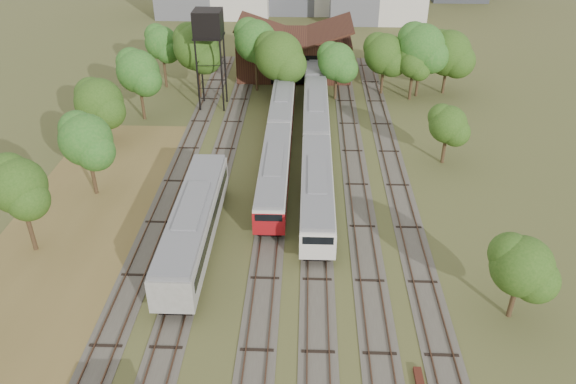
{
  "coord_description": "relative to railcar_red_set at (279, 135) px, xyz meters",
  "views": [
    {
      "loc": [
        0.99,
        -22.77,
        27.84
      ],
      "look_at": [
        -0.55,
        19.22,
        2.5
      ],
      "focal_mm": 35.0,
      "sensor_mm": 36.0,
      "label": 1
    }
  ],
  "objects": [
    {
      "name": "old_grey_coach",
      "position": [
        -6.0,
        -17.93,
        0.38
      ],
      "size": [
        3.2,
        18.0,
        3.96
      ],
      "color": "black",
      "rests_on": "ground"
    },
    {
      "name": "maintenance_shed",
      "position": [
        1.0,
        25.57,
        1.14
      ],
      "size": [
        16.45,
        11.55,
        7.58
      ],
      "color": "#391B15",
      "rests_on": "ground"
    },
    {
      "name": "dry_grass_patch",
      "position": [
        -16.0,
        -24.41,
        -1.76
      ],
      "size": [
        14.0,
        60.0,
        0.04
      ],
      "primitive_type": "cube",
      "color": "brown",
      "rests_on": "ground"
    },
    {
      "name": "railcar_green_set",
      "position": [
        4.0,
        5.53,
        0.11
      ],
      "size": [
        2.89,
        52.08,
        3.57
      ],
      "color": "black",
      "rests_on": "ground"
    },
    {
      "name": "railcar_red_set",
      "position": [
        0.0,
        0.0,
        0.0
      ],
      "size": [
        2.72,
        34.58,
        3.36
      ],
      "color": "black",
      "rests_on": "ground"
    },
    {
      "name": "tree_band_right",
      "position": [
        17.12,
        -6.33,
        2.74
      ],
      "size": [
        4.9,
        44.7,
        6.79
      ],
      "color": "#382616",
      "rests_on": "ground"
    },
    {
      "name": "water_tower",
      "position": [
        -9.05,
        12.11,
        8.45
      ],
      "size": [
        3.51,
        3.51,
        12.13
      ],
      "color": "black",
      "rests_on": "ground"
    },
    {
      "name": "tracks",
      "position": [
        1.33,
        -7.41,
        -1.74
      ],
      "size": [
        24.6,
        80.0,
        0.19
      ],
      "color": "#4C473D",
      "rests_on": "ground"
    },
    {
      "name": "railcar_rear",
      "position": [
        0.0,
        27.25,
        0.07
      ],
      "size": [
        2.83,
        16.08,
        3.5
      ],
      "color": "black",
      "rests_on": "ground"
    },
    {
      "name": "tree_band_left",
      "position": [
        -18.4,
        -10.2,
        3.71
      ],
      "size": [
        7.72,
        50.82,
        8.53
      ],
      "color": "#382616",
      "rests_on": "ground"
    },
    {
      "name": "tree_band_far",
      "position": [
        4.54,
        16.55,
        4.27
      ],
      "size": [
        43.23,
        9.3,
        9.62
      ],
      "color": "#382616",
      "rests_on": "ground"
    }
  ]
}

